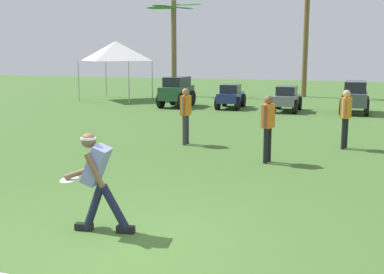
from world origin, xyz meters
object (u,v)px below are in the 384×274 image
at_px(parked_car_slot_d, 355,96).
at_px(parked_car_slot_c, 287,98).
at_px(palm_tree_left_of_centre, 306,31).
at_px(palm_tree_far_left, 174,37).
at_px(parked_car_slot_a, 177,91).
at_px(teammate_near_sideline, 268,122).
at_px(event_tent, 116,51).
at_px(teammate_midfield, 186,111).
at_px(teammate_deep, 346,114).
at_px(frisbee_thrower, 97,177).
at_px(parked_car_slot_b, 231,96).
at_px(frisbee_in_flight, 69,180).

bearing_deg(parked_car_slot_d, parked_car_slot_c, -173.32).
xyz_separation_m(parked_car_slot_c, palm_tree_left_of_centre, (-0.07, 7.47, 3.17)).
height_order(palm_tree_far_left, palm_tree_left_of_centre, palm_tree_left_of_centre).
xyz_separation_m(parked_car_slot_a, palm_tree_left_of_centre, (5.12, 7.24, 3.00)).
relative_size(teammate_near_sideline, parked_car_slot_c, 0.71).
xyz_separation_m(palm_tree_far_left, event_tent, (-2.03, -3.33, -0.80)).
height_order(teammate_midfield, teammate_deep, same).
height_order(teammate_near_sideline, parked_car_slot_c, teammate_near_sideline).
height_order(teammate_deep, palm_tree_far_left, palm_tree_far_left).
xyz_separation_m(frisbee_thrower, teammate_deep, (3.13, 7.43, 0.14)).
bearing_deg(parked_car_slot_b, teammate_midfield, -83.38).
bearing_deg(parked_car_slot_c, teammate_deep, -71.50).
bearing_deg(parked_car_slot_b, frisbee_in_flight, -84.22).
bearing_deg(palm_tree_far_left, teammate_midfield, -67.68).
relative_size(frisbee_in_flight, teammate_midfield, 0.23).
bearing_deg(teammate_near_sideline, parked_car_slot_a, 120.76).
distance_m(parked_car_slot_d, palm_tree_left_of_centre, 8.26).
xyz_separation_m(teammate_near_sideline, palm_tree_left_of_centre, (-1.06, 17.61, 2.80)).
bearing_deg(parked_car_slot_b, teammate_deep, -57.59).
relative_size(frisbee_in_flight, teammate_near_sideline, 0.23).
xyz_separation_m(parked_car_slot_b, parked_car_slot_c, (2.61, -0.41, 0.00)).
bearing_deg(event_tent, palm_tree_far_left, 58.59).
distance_m(teammate_midfield, palm_tree_far_left, 15.64).
height_order(teammate_near_sideline, parked_car_slot_a, teammate_near_sideline).
bearing_deg(frisbee_in_flight, parked_car_slot_a, 105.13).
height_order(frisbee_thrower, parked_car_slot_b, frisbee_thrower).
xyz_separation_m(frisbee_in_flight, parked_car_slot_b, (-1.57, 15.55, -0.11)).
distance_m(frisbee_in_flight, parked_car_slot_d, 15.94).
distance_m(frisbee_thrower, parked_car_slot_c, 15.27).
bearing_deg(event_tent, parked_car_slot_d, -9.22).
xyz_separation_m(parked_car_slot_d, palm_tree_far_left, (-10.22, 5.31, 2.69)).
relative_size(parked_car_slot_a, parked_car_slot_c, 1.07).
height_order(frisbee_thrower, palm_tree_far_left, palm_tree_far_left).
relative_size(teammate_deep, palm_tree_far_left, 0.28).
bearing_deg(parked_car_slot_c, event_tent, 166.24).
bearing_deg(teammate_deep, palm_tree_left_of_centre, 99.99).
height_order(frisbee_thrower, parked_car_slot_c, frisbee_thrower).
bearing_deg(parked_car_slot_c, frisbee_thrower, -91.89).
height_order(parked_car_slot_a, parked_car_slot_d, parked_car_slot_a).
height_order(parked_car_slot_d, palm_tree_left_of_centre, palm_tree_left_of_centre).
xyz_separation_m(parked_car_slot_b, palm_tree_far_left, (-4.81, 5.23, 2.85)).
bearing_deg(event_tent, teammate_midfield, -54.23).
bearing_deg(palm_tree_far_left, frisbee_thrower, -71.68).
bearing_deg(frisbee_in_flight, frisbee_thrower, -12.23).
xyz_separation_m(teammate_midfield, palm_tree_left_of_centre, (1.49, 16.11, 2.80)).
bearing_deg(teammate_deep, palm_tree_far_left, 126.70).
height_order(teammate_near_sideline, palm_tree_far_left, palm_tree_far_left).
distance_m(parked_car_slot_c, event_tent, 9.95).
xyz_separation_m(frisbee_in_flight, parked_car_slot_c, (1.04, 15.15, -0.11)).
relative_size(frisbee_in_flight, event_tent, 0.12).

